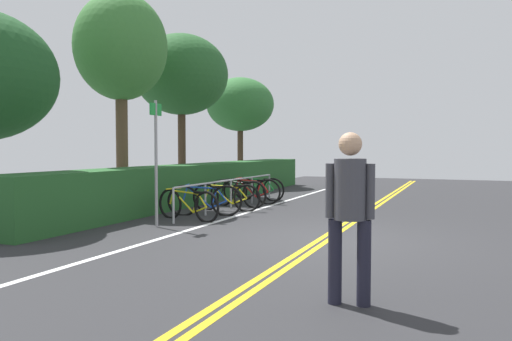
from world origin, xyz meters
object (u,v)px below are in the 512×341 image
at_px(bicycle_4, 252,191).
at_px(bicycle_1, 205,200).
at_px(tree_far_right, 181,75).
at_px(tree_mid, 121,49).
at_px(tree_extra, 240,105).
at_px(sign_post_near, 156,152).
at_px(bicycle_5, 259,189).
at_px(bicycle_2, 226,197).
at_px(bike_rack, 231,187).
at_px(pedestrian, 350,206).
at_px(bicycle_3, 238,193).
at_px(bicycle_0, 188,205).

bearing_deg(bicycle_4, bicycle_1, 179.75).
bearing_deg(tree_far_right, bicycle_1, -142.84).
bearing_deg(tree_mid, tree_extra, 1.80).
bearing_deg(sign_post_near, bicycle_5, 0.65).
bearing_deg(bicycle_2, tree_far_right, 45.86).
xyz_separation_m(bicycle_1, bicycle_4, (2.76, -0.01, -0.00)).
distance_m(sign_post_near, tree_mid, 4.49).
relative_size(bicycle_5, sign_post_near, 0.67).
distance_m(bike_rack, bicycle_5, 2.26).
xyz_separation_m(pedestrian, tree_far_right, (9.31, 7.59, 2.98)).
xyz_separation_m(bicycle_4, bicycle_5, (0.92, 0.15, -0.01)).
relative_size(bike_rack, bicycle_2, 3.12).
height_order(bicycle_1, bicycle_2, bicycle_1).
height_order(bicycle_5, pedestrian, pedestrian).
bearing_deg(tree_extra, tree_mid, -178.20).
bearing_deg(bicycle_5, bicycle_4, -170.56).
xyz_separation_m(bicycle_3, pedestrian, (-7.22, -4.57, 0.65)).
relative_size(bicycle_0, bicycle_5, 1.03).
bearing_deg(bicycle_4, sign_post_near, 178.87).
bearing_deg(bicycle_2, bicycle_4, 1.68).
height_order(bike_rack, bicycle_1, bike_rack).
bearing_deg(bicycle_0, tree_extra, 17.79).
height_order(bicycle_0, bicycle_4, bicycle_4).
bearing_deg(bicycle_3, pedestrian, -147.64).
bearing_deg(pedestrian, bicycle_3, 32.36).
relative_size(bicycle_4, sign_post_near, 0.69).
height_order(bicycle_2, tree_mid, tree_mid).
xyz_separation_m(tree_far_right, tree_extra, (4.59, -0.04, -0.60)).
height_order(pedestrian, tree_far_right, tree_far_right).
bearing_deg(bicycle_3, bicycle_0, -179.03).
bearing_deg(bicycle_1, tree_mid, 79.29).
bearing_deg(bicycle_2, bike_rack, 9.55).
distance_m(bicycle_3, sign_post_near, 3.97).
relative_size(bicycle_5, pedestrian, 0.98).
xyz_separation_m(bicycle_0, tree_mid, (1.30, 2.76, 3.86)).
xyz_separation_m(bicycle_5, tree_mid, (-3.16, 2.62, 3.85)).
height_order(bicycle_0, bicycle_5, bicycle_5).
bearing_deg(bicycle_3, bicycle_5, 3.21).
bearing_deg(bicycle_4, tree_far_right, 67.43).
xyz_separation_m(bicycle_4, tree_extra, (5.87, 3.03, 3.03)).
bearing_deg(bike_rack, bicycle_1, -179.65).
height_order(bicycle_0, pedestrian, pedestrian).
bearing_deg(bicycle_2, tree_mid, 99.70).
distance_m(pedestrian, sign_post_near, 5.76).
height_order(bicycle_1, tree_mid, tree_mid).
height_order(bicycle_1, bicycle_5, bicycle_1).
height_order(bike_rack, bicycle_4, bike_rack).
xyz_separation_m(bicycle_1, bicycle_2, (1.00, -0.06, -0.02)).
relative_size(sign_post_near, tree_extra, 0.56).
height_order(bicycle_1, pedestrian, pedestrian).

